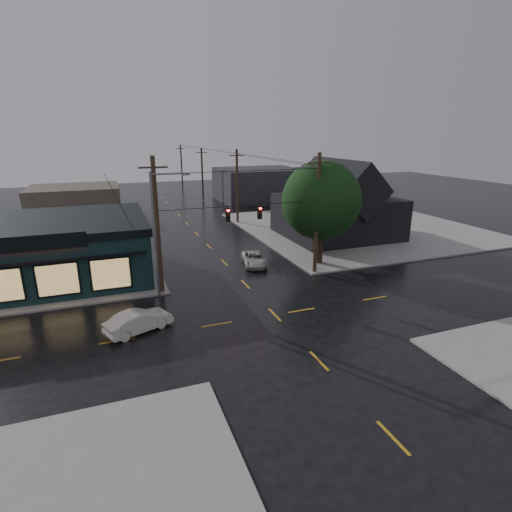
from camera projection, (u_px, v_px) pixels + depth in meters
name	position (u px, v px, depth m)	size (l,w,h in m)	color
ground_plane	(275.00, 315.00, 26.64)	(160.00, 160.00, 0.00)	black
sidewalk_ne	(357.00, 227.00, 51.22)	(28.00, 28.00, 0.15)	gray
pizza_shop	(43.00, 249.00, 32.44)	(16.30, 12.34, 4.90)	black
ne_building	(338.00, 198.00, 45.56)	(12.60, 11.60, 8.75)	black
corner_tree	(321.00, 201.00, 35.28)	(7.06, 7.06, 9.30)	black
utility_pole_nw	(162.00, 293.00, 30.28)	(2.00, 0.32, 10.15)	#302315
utility_pole_ne	(314.00, 273.00, 34.64)	(2.00, 0.32, 10.15)	#302315
utility_pole_far_a	(238.00, 223.00, 53.87)	(2.00, 0.32, 9.65)	#302315
utility_pole_far_b	(203.00, 200.00, 71.76)	(2.00, 0.32, 9.15)	#302315
utility_pole_far_c	(183.00, 187.00, 89.66)	(2.00, 0.32, 9.15)	#302315
span_signal_assembly	(244.00, 213.00, 30.81)	(13.00, 0.48, 1.23)	black
streetlight_nw	(160.00, 297.00, 29.55)	(5.40, 0.30, 9.15)	slate
streetlight_ne	(315.00, 270.00, 35.43)	(5.40, 0.30, 9.15)	slate
bg_building_west	(75.00, 202.00, 57.09)	(12.00, 10.00, 4.40)	#41362F
bg_building_east	(259.00, 184.00, 71.44)	(14.00, 12.00, 5.60)	black
sedan_cream	(139.00, 321.00, 24.25)	(1.42, 4.08, 1.35)	silver
suv_silver	(254.00, 259.00, 36.50)	(1.96, 4.24, 1.18)	#B9B5AB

